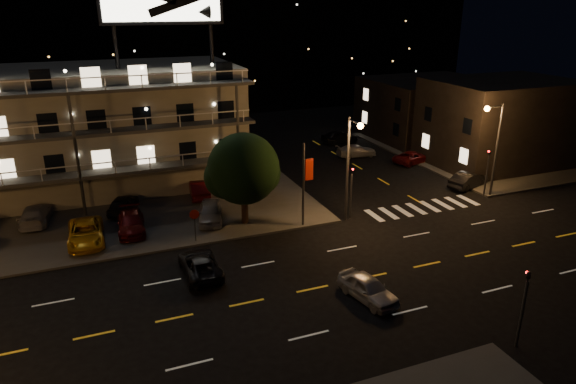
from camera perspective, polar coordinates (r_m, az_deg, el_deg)
name	(u,v)px	position (r m, az deg, el deg)	size (l,w,h in m)	color
ground	(280,296)	(29.77, -0.85, -11.46)	(140.00, 140.00, 0.00)	black
curb_nw	(32,206)	(46.66, -26.52, -1.45)	(44.00, 24.00, 0.15)	#3E3E3B
curb_ne	(468,152)	(60.55, 19.41, 4.23)	(16.00, 24.00, 0.15)	#3E3E3B
motel	(76,129)	(48.68, -22.48, 6.53)	(28.00, 13.80, 18.10)	gray
side_bldg_front	(500,122)	(56.74, 22.49, 7.17)	(14.06, 10.00, 8.50)	black
side_bldg_back	(428,108)	(65.83, 15.25, 8.97)	(14.06, 12.00, 7.00)	black
hill_backdrop	(95,29)	(92.60, -20.67, 16.55)	(120.00, 25.00, 24.00)	black
streetlight_nc	(350,159)	(37.66, 6.93, 3.64)	(0.44, 1.92, 8.00)	#2D2D30
streetlight_ne	(494,141)	(45.85, 21.96, 5.33)	(1.92, 0.44, 8.00)	#2D2D30
signal_nw	(351,187)	(39.10, 7.04, 0.58)	(0.20, 0.27, 4.60)	#2D2D30
signal_sw	(524,301)	(26.91, 24.76, -10.92)	(0.20, 0.27, 4.60)	#2D2D30
signal_ne	(488,168)	(46.52, 21.29, 2.54)	(0.27, 0.20, 4.60)	#2D2D30
banner_north	(304,183)	(37.09, 1.84, 1.03)	(0.83, 0.16, 6.40)	#2D2D30
stop_sign	(195,220)	(35.64, -10.34, -3.09)	(0.91, 0.11, 2.61)	#2D2D30
tree	(243,171)	(37.27, -5.04, 2.36)	(5.45, 5.25, 6.87)	black
lot_car_2	(86,233)	(37.86, -21.55, -4.26)	(2.30, 4.99, 1.39)	gold
lot_car_3	(131,223)	(38.61, -17.04, -3.27)	(1.85, 4.54, 1.32)	#530B0D
lot_car_4	(210,212)	(39.05, -8.62, -2.19)	(1.71, 4.26, 1.45)	#9A9AA0
lot_car_7	(36,214)	(42.67, -26.24, -2.23)	(1.93, 4.74, 1.37)	#9A9AA0
lot_car_8	(123,204)	(42.32, -17.87, -1.25)	(1.59, 3.94, 1.34)	black
lot_car_9	(199,188)	(44.10, -9.86, 0.39)	(1.51, 4.33, 1.43)	#530B0D
side_car_0	(468,180)	(48.80, 19.40, 1.29)	(1.52, 4.35, 1.43)	black
side_car_1	(413,157)	(54.74, 13.69, 3.77)	(2.04, 4.43, 1.23)	#530B0D
side_car_2	(356,151)	(56.00, 7.62, 4.57)	(1.77, 4.37, 1.27)	#9A9AA0
side_car_3	(340,137)	(61.30, 5.76, 6.14)	(1.78, 4.43, 1.51)	black
road_car_east	(368,288)	(29.49, 8.88, -10.52)	(1.60, 3.98, 1.36)	#9A9AA0
road_car_west	(200,265)	(32.08, -9.74, -7.95)	(2.12, 4.60, 1.28)	black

